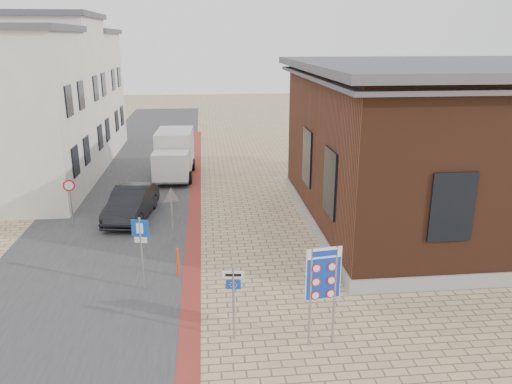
{
  "coord_description": "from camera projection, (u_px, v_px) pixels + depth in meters",
  "views": [
    {
      "loc": [
        -1.43,
        -12.65,
        7.72
      ],
      "look_at": [
        0.43,
        5.08,
        2.2
      ],
      "focal_mm": 35.0,
      "sensor_mm": 36.0,
      "label": 1
    }
  ],
  "objects": [
    {
      "name": "yield_sign",
      "position": [
        171.0,
        202.0,
        19.39
      ],
      "size": [
        0.76,
        0.18,
        2.15
      ],
      "rotation": [
        0.0,
        0.0,
        0.16
      ],
      "color": "gray",
      "rests_on": "ground"
    },
    {
      "name": "parking_sign",
      "position": [
        141.0,
        241.0,
        15.51
      ],
      "size": [
        0.53,
        0.16,
        2.45
      ],
      "rotation": [
        0.0,
        0.0,
        -0.22
      ],
      "color": "gray",
      "rests_on": "ground"
    },
    {
      "name": "townhouse_mid",
      "position": [
        39.0,
        94.0,
        29.1
      ],
      "size": [
        7.4,
        6.4,
        9.1
      ],
      "color": "silver",
      "rests_on": "ground"
    },
    {
      "name": "box_truck",
      "position": [
        174.0,
        154.0,
        28.6
      ],
      "size": [
        2.29,
        5.03,
        2.59
      ],
      "rotation": [
        0.0,
        0.0,
        -0.04
      ],
      "color": "slate",
      "rests_on": "ground"
    },
    {
      "name": "bike_rack",
      "position": [
        331.0,
        270.0,
        16.73
      ],
      "size": [
        0.08,
        1.8,
        0.6
      ],
      "color": "slate",
      "rests_on": "ground"
    },
    {
      "name": "bollard",
      "position": [
        178.0,
        263.0,
        16.71
      ],
      "size": [
        0.11,
        0.11,
        1.02
      ],
      "primitive_type": "cylinder",
      "rotation": [
        0.0,
        0.0,
        0.2
      ],
      "color": "#FC360D",
      "rests_on": "ground"
    },
    {
      "name": "ground",
      "position": [
        260.0,
        316.0,
        14.45
      ],
      "size": [
        120.0,
        120.0,
        0.0
      ],
      "primitive_type": "plane",
      "color": "tan",
      "rests_on": "ground"
    },
    {
      "name": "border_sign",
      "position": [
        323.0,
        276.0,
        12.58
      ],
      "size": [
        0.93,
        0.18,
        2.75
      ],
      "rotation": [
        0.0,
        0.0,
        0.14
      ],
      "color": "gray",
      "rests_on": "ground"
    },
    {
      "name": "curb_strip",
      "position": [
        195.0,
        207.0,
        23.74
      ],
      "size": [
        0.6,
        40.0,
        0.02
      ],
      "primitive_type": "cube",
      "color": "maroon",
      "rests_on": "ground"
    },
    {
      "name": "road_strip",
      "position": [
        133.0,
        181.0,
        28.15
      ],
      "size": [
        7.0,
        60.0,
        0.02
      ],
      "primitive_type": "cube",
      "color": "#38383A",
      "rests_on": "ground"
    },
    {
      "name": "townhouse_far",
      "position": [
        66.0,
        91.0,
        34.92
      ],
      "size": [
        7.4,
        6.4,
        8.3
      ],
      "color": "silver",
      "rests_on": "ground"
    },
    {
      "name": "brick_building",
      "position": [
        453.0,
        143.0,
        20.96
      ],
      "size": [
        13.0,
        13.0,
        6.8
      ],
      "color": "gray",
      "rests_on": "ground"
    },
    {
      "name": "essen_sign",
      "position": [
        234.0,
        292.0,
        12.99
      ],
      "size": [
        0.57,
        0.11,
        2.12
      ],
      "rotation": [
        0.0,
        0.0,
        -0.12
      ],
      "color": "gray",
      "rests_on": "ground"
    },
    {
      "name": "townhouse_near",
      "position": [
        0.0,
        117.0,
        23.52
      ],
      "size": [
        7.4,
        6.4,
        8.3
      ],
      "color": "silver",
      "rests_on": "ground"
    },
    {
      "name": "sedan",
      "position": [
        131.0,
        203.0,
        22.12
      ],
      "size": [
        2.13,
        4.5,
        1.43
      ],
      "primitive_type": "imported",
      "rotation": [
        0.0,
        0.0,
        -0.15
      ],
      "color": "black",
      "rests_on": "ground"
    },
    {
      "name": "speed_sign",
      "position": [
        70.0,
        196.0,
        20.84
      ],
      "size": [
        0.49,
        0.15,
        2.11
      ],
      "rotation": [
        0.0,
        0.0,
        0.24
      ],
      "color": "gray",
      "rests_on": "ground"
    }
  ]
}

